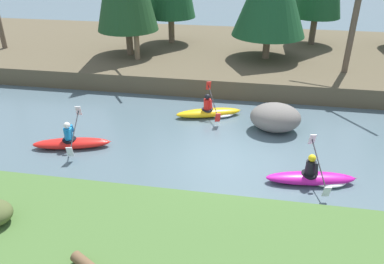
% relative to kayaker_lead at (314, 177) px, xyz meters
% --- Properties ---
extents(ground_plane, '(90.00, 90.00, 0.00)m').
position_rel_kayaker_lead_xyz_m(ground_plane, '(-2.69, 0.87, -0.20)').
color(ground_plane, '#4C606B').
extents(riverbank_far, '(44.00, 11.46, 0.88)m').
position_rel_kayaker_lead_xyz_m(riverbank_far, '(-2.69, 11.79, 0.24)').
color(riverbank_far, brown).
rests_on(riverbank_far, ground).
extents(bare_tree_mid_upstream, '(2.68, 2.65, 4.79)m').
position_rel_kayaker_lead_xyz_m(bare_tree_mid_upstream, '(-8.21, 8.76, 2.94)').
color(bare_tree_mid_upstream, '#7A664C').
rests_on(bare_tree_mid_upstream, riverbank_far).
extents(bare_tree_mid_downstream, '(3.40, 3.36, 6.16)m').
position_rel_kayaker_lead_xyz_m(bare_tree_mid_downstream, '(2.25, 8.47, 3.58)').
color(bare_tree_mid_downstream, brown).
rests_on(bare_tree_mid_downstream, riverbank_far).
extents(kayaker_lead, '(2.80, 2.07, 1.20)m').
position_rel_kayaker_lead_xyz_m(kayaker_lead, '(0.00, 0.00, 0.00)').
color(kayaker_lead, '#C61999').
rests_on(kayaker_lead, ground).
extents(kayaker_middle, '(2.75, 2.01, 1.20)m').
position_rel_kayaker_lead_xyz_m(kayaker_middle, '(-3.70, 4.18, 0.00)').
color(kayaker_middle, yellow).
rests_on(kayaker_middle, ground).
extents(kayaker_trailing, '(2.78, 2.05, 1.20)m').
position_rel_kayaker_lead_xyz_m(kayaker_trailing, '(-8.25, 0.76, 0.02)').
color(kayaker_trailing, red).
rests_on(kayaker_trailing, ground).
extents(boulder_midstream, '(1.92, 1.50, 1.09)m').
position_rel_kayaker_lead_xyz_m(boulder_midstream, '(-1.12, 3.36, 0.35)').
color(boulder_midstream, slate).
rests_on(boulder_midstream, ground).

